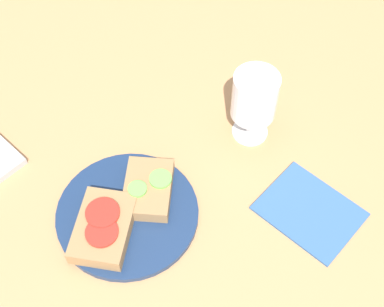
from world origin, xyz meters
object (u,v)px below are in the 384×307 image
(sandwich_with_cucumber, at_px, (148,189))
(plate, at_px, (128,214))
(napkin, at_px, (310,211))
(wine_glass, at_px, (254,98))
(sandwich_with_tomato, at_px, (104,227))

(sandwich_with_cucumber, bearing_deg, plate, -179.49)
(plate, distance_m, napkin, 0.28)
(plate, xyz_separation_m, napkin, (0.19, -0.20, -0.00))
(wine_glass, xyz_separation_m, napkin, (-0.06, -0.16, -0.08))
(sandwich_with_cucumber, height_order, napkin, sandwich_with_cucumber)
(plate, height_order, sandwich_with_tomato, sandwich_with_tomato)
(sandwich_with_cucumber, height_order, wine_glass, wine_glass)
(wine_glass, bearing_deg, napkin, -108.88)
(plate, relative_size, wine_glass, 1.64)
(plate, distance_m, sandwich_with_tomato, 0.05)
(sandwich_with_tomato, height_order, wine_glass, wine_glass)
(plate, xyz_separation_m, sandwich_with_tomato, (-0.05, -0.00, 0.02))
(napkin, bearing_deg, sandwich_with_cucumber, 126.70)
(plate, relative_size, napkin, 1.50)
(sandwich_with_tomato, height_order, sandwich_with_cucumber, sandwich_with_tomato)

